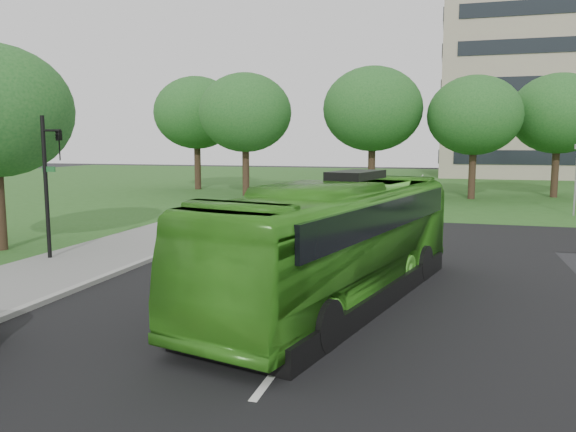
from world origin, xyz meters
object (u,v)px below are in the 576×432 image
object	(u,v)px
tree_park_d	(559,114)
tree_park_c	(475,115)
tree_park_b	(373,109)
traffic_light	(49,177)
tree_park_a	(245,113)
tree_park_f	(197,113)
bus	(338,242)

from	to	relation	value
tree_park_d	tree_park_c	bearing A→B (deg)	-154.39
tree_park_b	tree_park_d	size ratio (longest dim) A/B	1.07
traffic_light	tree_park_c	bearing A→B (deg)	74.20
tree_park_b	tree_park_c	world-z (taller)	tree_park_b
tree_park_a	tree_park_f	bearing A→B (deg)	143.68
tree_park_b	tree_park_f	distance (m)	15.88
tree_park_a	tree_park_c	xyz separation A→B (m)	(16.91, 2.24, -0.31)
tree_park_d	tree_park_b	bearing A→B (deg)	-167.73
tree_park_c	tree_park_f	bearing A→B (deg)	174.26
tree_park_a	bus	xyz separation A→B (m)	(12.40, -26.91, -4.83)
tree_park_a	tree_park_f	world-z (taller)	tree_park_f
tree_park_d	tree_park_f	bearing A→B (deg)	-178.82
tree_park_b	tree_park_d	world-z (taller)	tree_park_b
bus	tree_park_c	bearing A→B (deg)	95.22
bus	tree_park_b	bearing A→B (deg)	109.69
tree_park_a	tree_park_b	xyz separation A→B (m)	(9.50, 2.23, 0.25)
tree_park_d	traffic_light	bearing A→B (deg)	-125.17
tree_park_f	tree_park_a	bearing A→B (deg)	-36.32
bus	traffic_light	world-z (taller)	traffic_light
tree_park_c	tree_park_f	size ratio (longest dim) A/B	0.91
bus	traffic_light	bearing A→B (deg)	-177.05
tree_park_d	traffic_light	size ratio (longest dim) A/B	1.82
tree_park_b	bus	xyz separation A→B (m)	(2.90, -29.14, -5.09)
tree_park_c	tree_park_b	bearing A→B (deg)	-179.89
tree_park_b	tree_park_d	bearing A→B (deg)	12.27
traffic_light	tree_park_b	bearing A→B (deg)	87.50
tree_park_b	tree_park_f	bearing A→B (deg)	171.54
tree_park_c	traffic_light	xyz separation A→B (m)	(-15.06, -27.09, -3.12)
tree_park_f	traffic_light	bearing A→B (deg)	-74.67
tree_park_c	tree_park_d	world-z (taller)	tree_park_d
tree_park_d	tree_park_f	world-z (taller)	tree_park_f
tree_park_d	tree_park_f	distance (m)	29.22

